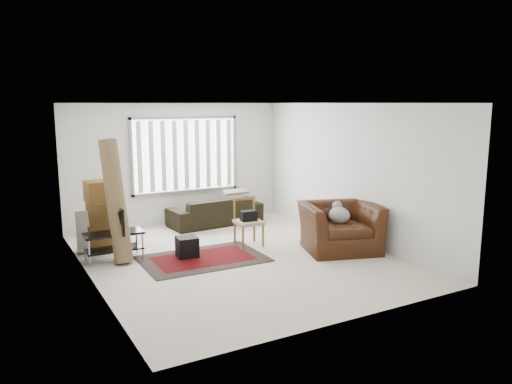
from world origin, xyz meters
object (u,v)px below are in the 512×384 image
Objects in this scene: side_chair at (248,220)px; armchair at (340,224)px; sofa at (215,207)px; tv_stand at (114,240)px; moving_boxes at (101,218)px.

armchair is at bearing -35.78° from side_chair.
sofa is at bearing 90.40° from side_chair.
side_chair is at bearing -6.91° from tv_stand.
moving_boxes is at bearing 168.29° from armchair.
tv_stand is 3.05m from sofa.
sofa reaches higher than tv_stand.
tv_stand is 1.10× the size of side_chair.
moving_boxes is 0.62× the size of sofa.
armchair reaches higher than tv_stand.
armchair is at bearing -29.52° from moving_boxes.
tv_stand is 0.61× the size of armchair.
side_chair reaches higher than tv_stand.
sofa is 1.86m from side_chair.
armchair reaches higher than side_chair.
moving_boxes is 2.74m from side_chair.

